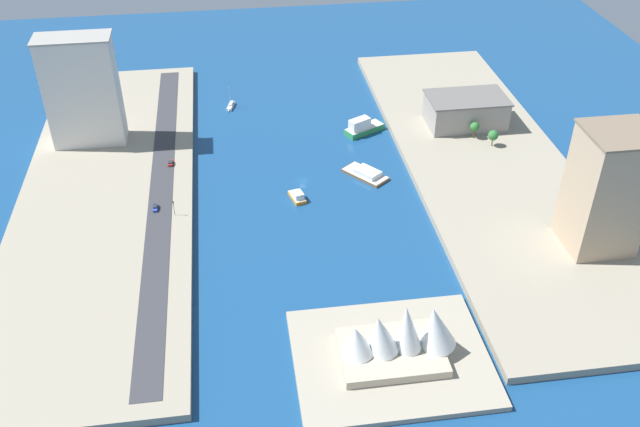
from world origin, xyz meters
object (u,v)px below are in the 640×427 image
(pickup_red, at_px, (171,163))
(opera_landmark, at_px, (399,337))
(sailboat_small_white, at_px, (231,106))
(traffic_light_waterfront, at_px, (174,206))
(ferry_green_doubledeck, at_px, (363,127))
(water_taxi_orange, at_px, (297,196))
(hotel_broad_white, at_px, (82,91))
(apartment_midrise_tan, at_px, (607,190))
(hatchback_blue, at_px, (155,207))
(barge_flat_brown, at_px, (366,174))
(carpark_squat_concrete, at_px, (466,111))

(pickup_red, xyz_separation_m, opera_landmark, (-72.23, 122.11, 5.67))
(sailboat_small_white, xyz_separation_m, traffic_light_waterfront, (25.33, 95.59, 6.42))
(ferry_green_doubledeck, distance_m, opera_landmark, 145.17)
(water_taxi_orange, bearing_deg, pickup_red, -29.96)
(ferry_green_doubledeck, bearing_deg, opera_landmark, 83.21)
(hotel_broad_white, distance_m, apartment_midrise_tan, 219.03)
(ferry_green_doubledeck, height_order, pickup_red, ferry_green_doubledeck)
(apartment_midrise_tan, bearing_deg, opera_landmark, 27.55)
(pickup_red, relative_size, hatchback_blue, 0.96)
(pickup_red, bearing_deg, traffic_light_waterfront, 94.05)
(sailboat_small_white, relative_size, pickup_red, 2.41)
(barge_flat_brown, bearing_deg, water_taxi_orange, 23.23)
(apartment_midrise_tan, height_order, pickup_red, apartment_midrise_tan)
(water_taxi_orange, distance_m, sailboat_small_white, 90.21)
(water_taxi_orange, relative_size, sailboat_small_white, 1.01)
(sailboat_small_white, xyz_separation_m, pickup_red, (28.06, 57.06, 2.98))
(carpark_squat_concrete, distance_m, apartment_midrise_tan, 99.20)
(sailboat_small_white, height_order, carpark_squat_concrete, carpark_squat_concrete)
(barge_flat_brown, distance_m, apartment_midrise_tan, 98.87)
(hotel_broad_white, height_order, opera_landmark, hotel_broad_white)
(ferry_green_doubledeck, relative_size, hotel_broad_white, 0.42)
(carpark_squat_concrete, distance_m, traffic_light_waterfront, 146.27)
(sailboat_small_white, distance_m, pickup_red, 63.66)
(apartment_midrise_tan, relative_size, opera_landmark, 1.28)
(ferry_green_doubledeck, bearing_deg, hatchback_blue, 30.43)
(sailboat_small_white, bearing_deg, traffic_light_waterfront, 75.16)
(apartment_midrise_tan, bearing_deg, sailboat_small_white, -46.52)
(water_taxi_orange, xyz_separation_m, apartment_midrise_tan, (-104.42, 48.29, 24.84))
(hotel_broad_white, bearing_deg, ferry_green_doubledeck, 177.94)
(water_taxi_orange, bearing_deg, hatchback_blue, 3.60)
(hotel_broad_white, distance_m, traffic_light_waterfront, 78.38)
(ferry_green_doubledeck, xyz_separation_m, sailboat_small_white, (61.30, -35.18, -1.89))
(water_taxi_orange, relative_size, traffic_light_waterfront, 1.76)
(hotel_broad_white, xyz_separation_m, opera_landmark, (-108.30, 148.50, -18.33))
(barge_flat_brown, distance_m, traffic_light_waterfront, 83.77)
(apartment_midrise_tan, bearing_deg, water_taxi_orange, -24.82)
(water_taxi_orange, xyz_separation_m, opera_landmark, (-20.29, 92.18, 8.12))
(water_taxi_orange, xyz_separation_m, carpark_squat_concrete, (-85.74, -47.79, 8.69))
(hatchback_blue, xyz_separation_m, traffic_light_waterfront, (-7.68, 5.02, 3.41))
(water_taxi_orange, bearing_deg, carpark_squat_concrete, -150.87)
(barge_flat_brown, xyz_separation_m, hatchback_blue, (88.26, 17.05, 2.69))
(carpark_squat_concrete, bearing_deg, pickup_red, 7.39)
(water_taxi_orange, bearing_deg, apartment_midrise_tan, 155.18)
(barge_flat_brown, bearing_deg, pickup_red, -11.18)
(sailboat_small_white, bearing_deg, hatchback_blue, 69.98)
(ferry_green_doubledeck, relative_size, water_taxi_orange, 1.85)
(water_taxi_orange, xyz_separation_m, hatchback_blue, (56.88, 3.58, 2.48))
(water_taxi_orange, bearing_deg, sailboat_small_white, -74.65)
(traffic_light_waterfront, xyz_separation_m, opera_landmark, (-69.49, 83.58, 2.23))
(carpark_squat_concrete, distance_m, pickup_red, 138.96)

